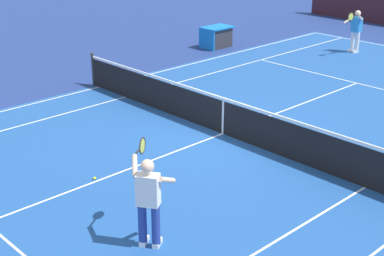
% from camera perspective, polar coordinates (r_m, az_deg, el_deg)
% --- Properties ---
extents(ground_plane, '(60.00, 60.00, 0.00)m').
position_cam_1_polar(ground_plane, '(14.75, 3.10, -0.57)').
color(ground_plane, navy).
extents(court_slab, '(24.20, 11.40, 0.00)m').
position_cam_1_polar(court_slab, '(14.75, 3.10, -0.56)').
color(court_slab, '#1E4C93').
rests_on(court_slab, ground_plane).
extents(court_line_markings, '(23.85, 11.05, 0.01)m').
position_cam_1_polar(court_line_markings, '(14.74, 3.10, -0.55)').
color(court_line_markings, white).
rests_on(court_line_markings, ground_plane).
extents(tennis_net, '(0.10, 11.70, 1.08)m').
position_cam_1_polar(tennis_net, '(14.57, 3.14, 1.22)').
color(tennis_net, '#2D2D33').
rests_on(tennis_net, ground_plane).
extents(tennis_player_near, '(0.81, 1.04, 1.70)m').
position_cam_1_polar(tennis_player_near, '(9.71, -4.37, -6.96)').
color(tennis_player_near, navy).
rests_on(tennis_player_near, ground_plane).
extents(tennis_player_far, '(1.13, 0.77, 1.70)m').
position_cam_1_polar(tennis_player_far, '(23.59, 16.03, 9.48)').
color(tennis_player_far, white).
rests_on(tennis_player_far, ground_plane).
extents(tennis_ball, '(0.07, 0.07, 0.07)m').
position_cam_1_polar(tennis_ball, '(12.50, -9.70, -4.96)').
color(tennis_ball, '#CCE01E').
rests_on(tennis_ball, ground_plane).
extents(equipment_cart_tarped, '(1.25, 0.84, 0.85)m').
position_cam_1_polar(equipment_cart_tarped, '(23.61, 2.46, 9.08)').
color(equipment_cart_tarped, '#2D2D33').
rests_on(equipment_cart_tarped, ground_plane).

